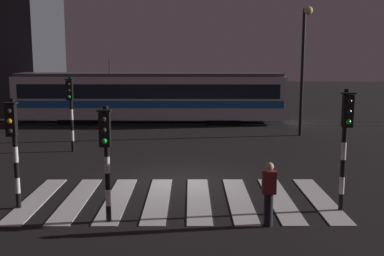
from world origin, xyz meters
TOP-DOWN VIEW (x-y plane):
  - ground_plane at (0.00, 0.00)m, footprint 120.00×120.00m
  - rail_near at (0.00, 13.18)m, footprint 80.00×0.12m
  - rail_far at (0.00, 14.62)m, footprint 80.00×0.12m
  - crosswalk_zebra at (0.00, -2.21)m, footprint 9.59×4.72m
  - traffic_light_corner_near_right at (4.73, -3.21)m, footprint 0.36×0.42m
  - traffic_light_corner_far_left at (-5.21, 4.81)m, footprint 0.36×0.42m
  - traffic_light_kerb_mid_left at (-1.79, -4.22)m, footprint 0.36×0.42m
  - traffic_light_corner_near_left at (-4.63, -3.18)m, footprint 0.36×0.42m
  - street_lamp_trackside_right at (6.22, 9.06)m, footprint 0.44×1.21m
  - tram at (-2.58, 13.89)m, footprint 17.45×2.58m
  - pedestrian_waiting_at_kerb at (2.46, -4.37)m, footprint 0.36×0.24m

SIDE VIEW (x-z plane):
  - ground_plane at x=0.00m, z-range 0.00..0.00m
  - crosswalk_zebra at x=0.00m, z-range 0.00..0.02m
  - rail_near at x=0.00m, z-range 0.00..0.03m
  - rail_far at x=0.00m, z-range 0.00..0.03m
  - pedestrian_waiting_at_kerb at x=2.46m, z-range 0.02..1.73m
  - tram at x=-2.58m, z-range -0.32..3.83m
  - traffic_light_kerb_mid_left at x=-1.79m, z-range 0.50..3.65m
  - traffic_light_corner_near_left at x=-4.63m, z-range 0.52..3.74m
  - traffic_light_corner_far_left at x=-5.21m, z-range 0.55..4.00m
  - traffic_light_corner_near_right at x=4.73m, z-range 0.56..4.07m
  - street_lamp_trackside_right at x=6.22m, z-range 0.95..7.83m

